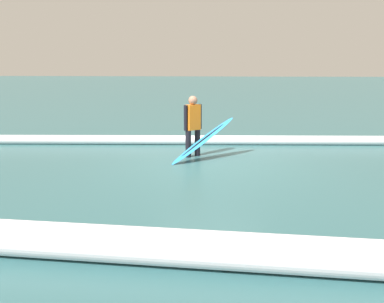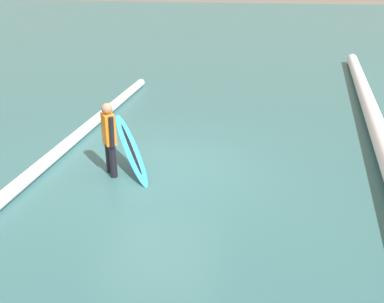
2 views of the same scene
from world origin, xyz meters
TOP-DOWN VIEW (x-y plane):
  - ground_plane at (0.00, 0.00)m, footprint 122.40×122.40m
  - surfer at (0.46, -0.80)m, footprint 0.42×0.39m
  - surfboard at (0.19, -0.46)m, footprint 1.59×1.33m
  - wave_crest_foreground at (1.33, -2.22)m, footprint 16.20×1.17m
  - wave_crest_midground at (-1.93, 4.81)m, footprint 22.27×1.77m

SIDE VIEW (x-z plane):
  - ground_plane at x=0.00m, z-range 0.00..0.00m
  - wave_crest_foreground at x=1.33m, z-range 0.00..0.26m
  - wave_crest_midground at x=-1.93m, z-range 0.00..0.43m
  - surfboard at x=0.19m, z-range -0.02..0.97m
  - surfer at x=0.46m, z-range 0.09..1.59m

